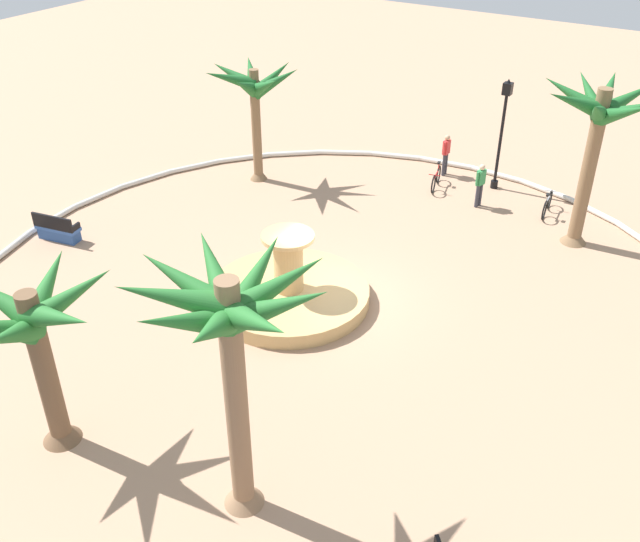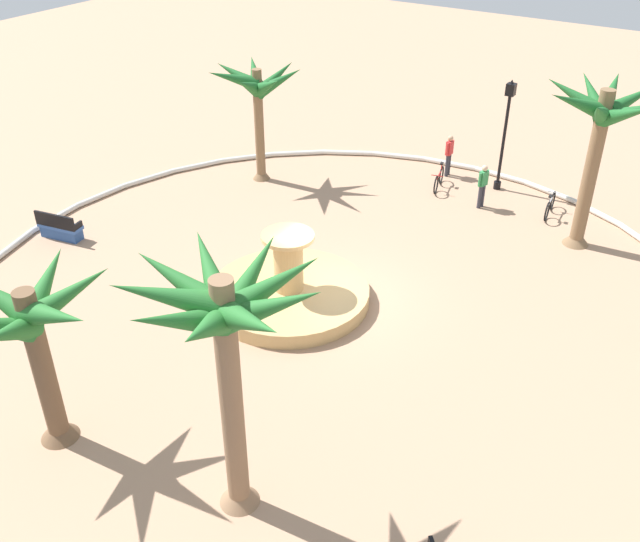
{
  "view_description": "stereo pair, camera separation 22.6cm",
  "coord_description": "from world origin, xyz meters",
  "px_view_note": "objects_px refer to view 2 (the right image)",
  "views": [
    {
      "loc": [
        -9.05,
        15.34,
        12.05
      ],
      "look_at": [
        0.31,
        0.24,
        1.0
      ],
      "focal_mm": 39.99,
      "sensor_mm": 36.0,
      "label": 1
    },
    {
      "loc": [
        -9.24,
        15.22,
        12.05
      ],
      "look_at": [
        0.31,
        0.24,
        1.0
      ],
      "focal_mm": 39.99,
      "sensor_mm": 36.0,
      "label": 2
    }
  ],
  "objects_px": {
    "bicycle_by_lamppost": "(550,206)",
    "bench_west": "(60,229)",
    "lamppost": "(506,127)",
    "palm_tree_by_curb": "(257,90)",
    "fountain": "(289,292)",
    "palm_tree_near_fountain": "(602,123)",
    "person_cyclist_helmet": "(449,153)",
    "palm_tree_far_side": "(224,328)",
    "person_cyclist_photo": "(483,184)",
    "palm_tree_mid_plaza": "(33,330)",
    "bicycle_red_frame": "(439,179)"
  },
  "relations": [
    {
      "from": "palm_tree_by_curb",
      "to": "bench_west",
      "type": "xyz_separation_m",
      "value": [
        2.88,
        7.68,
        -3.31
      ]
    },
    {
      "from": "bench_west",
      "to": "person_cyclist_photo",
      "type": "height_order",
      "value": "person_cyclist_photo"
    },
    {
      "from": "lamppost",
      "to": "fountain",
      "type": "bearing_deg",
      "value": 77.38
    },
    {
      "from": "fountain",
      "to": "person_cyclist_photo",
      "type": "bearing_deg",
      "value": -105.43
    },
    {
      "from": "person_cyclist_helmet",
      "to": "palm_tree_by_curb",
      "type": "bearing_deg",
      "value": 34.99
    },
    {
      "from": "palm_tree_mid_plaza",
      "to": "palm_tree_far_side",
      "type": "bearing_deg",
      "value": -170.8
    },
    {
      "from": "palm_tree_far_side",
      "to": "bicycle_by_lamppost",
      "type": "bearing_deg",
      "value": -95.1
    },
    {
      "from": "lamppost",
      "to": "palm_tree_by_curb",
      "type": "bearing_deg",
      "value": 26.77
    },
    {
      "from": "palm_tree_near_fountain",
      "to": "person_cyclist_helmet",
      "type": "height_order",
      "value": "palm_tree_near_fountain"
    },
    {
      "from": "palm_tree_by_curb",
      "to": "palm_tree_mid_plaza",
      "type": "relative_size",
      "value": 1.09
    },
    {
      "from": "fountain",
      "to": "bench_west",
      "type": "distance_m",
      "value": 8.9
    },
    {
      "from": "palm_tree_by_curb",
      "to": "palm_tree_far_side",
      "type": "relative_size",
      "value": 0.81
    },
    {
      "from": "palm_tree_mid_plaza",
      "to": "lamppost",
      "type": "xyz_separation_m",
      "value": [
        -3.72,
        -18.37,
        -0.56
      ]
    },
    {
      "from": "palm_tree_by_curb",
      "to": "person_cyclist_photo",
      "type": "distance_m",
      "value": 9.17
    },
    {
      "from": "bicycle_by_lamppost",
      "to": "palm_tree_far_side",
      "type": "bearing_deg",
      "value": 84.9
    },
    {
      "from": "person_cyclist_helmet",
      "to": "bicycle_by_lamppost",
      "type": "bearing_deg",
      "value": 164.62
    },
    {
      "from": "bench_west",
      "to": "person_cyclist_helmet",
      "type": "relative_size",
      "value": 0.97
    },
    {
      "from": "fountain",
      "to": "palm_tree_near_fountain",
      "type": "distance_m",
      "value": 11.01
    },
    {
      "from": "palm_tree_far_side",
      "to": "bicycle_red_frame",
      "type": "bearing_deg",
      "value": -79.95
    },
    {
      "from": "person_cyclist_photo",
      "to": "lamppost",
      "type": "bearing_deg",
      "value": -88.64
    },
    {
      "from": "palm_tree_mid_plaza",
      "to": "bicycle_red_frame",
      "type": "relative_size",
      "value": 2.55
    },
    {
      "from": "lamppost",
      "to": "person_cyclist_photo",
      "type": "height_order",
      "value": "lamppost"
    },
    {
      "from": "palm_tree_far_side",
      "to": "fountain",
      "type": "bearing_deg",
      "value": -63.47
    },
    {
      "from": "palm_tree_far_side",
      "to": "palm_tree_near_fountain",
      "type": "bearing_deg",
      "value": -101.05
    },
    {
      "from": "bicycle_by_lamppost",
      "to": "palm_tree_mid_plaza",
      "type": "bearing_deg",
      "value": 70.41
    },
    {
      "from": "lamppost",
      "to": "person_cyclist_photo",
      "type": "distance_m",
      "value": 2.47
    },
    {
      "from": "palm_tree_near_fountain",
      "to": "bench_west",
      "type": "bearing_deg",
      "value": 31.29
    },
    {
      "from": "bench_west",
      "to": "lamppost",
      "type": "bearing_deg",
      "value": -133.41
    },
    {
      "from": "palm_tree_mid_plaza",
      "to": "person_cyclist_helmet",
      "type": "distance_m",
      "value": 18.67
    },
    {
      "from": "fountain",
      "to": "palm_tree_far_side",
      "type": "distance_m",
      "value": 8.65
    },
    {
      "from": "bench_west",
      "to": "person_cyclist_helmet",
      "type": "height_order",
      "value": "person_cyclist_helmet"
    },
    {
      "from": "bicycle_red_frame",
      "to": "bicycle_by_lamppost",
      "type": "distance_m",
      "value": 4.38
    },
    {
      "from": "palm_tree_mid_plaza",
      "to": "bicycle_red_frame",
      "type": "distance_m",
      "value": 17.46
    },
    {
      "from": "bicycle_by_lamppost",
      "to": "person_cyclist_helmet",
      "type": "relative_size",
      "value": 1.01
    },
    {
      "from": "palm_tree_mid_plaza",
      "to": "bench_west",
      "type": "height_order",
      "value": "palm_tree_mid_plaza"
    },
    {
      "from": "bicycle_red_frame",
      "to": "fountain",
      "type": "bearing_deg",
      "value": 87.25
    },
    {
      "from": "bicycle_by_lamppost",
      "to": "person_cyclist_photo",
      "type": "bearing_deg",
      "value": 17.36
    },
    {
      "from": "bench_west",
      "to": "bicycle_red_frame",
      "type": "distance_m",
      "value": 14.18
    },
    {
      "from": "fountain",
      "to": "person_cyclist_helmet",
      "type": "bearing_deg",
      "value": -91.33
    },
    {
      "from": "lamppost",
      "to": "bicycle_by_lamppost",
      "type": "xyz_separation_m",
      "value": [
        -2.41,
        1.14,
        -2.16
      ]
    },
    {
      "from": "palm_tree_by_curb",
      "to": "bicycle_red_frame",
      "type": "height_order",
      "value": "palm_tree_by_curb"
    },
    {
      "from": "palm_tree_near_fountain",
      "to": "bicycle_by_lamppost",
      "type": "bearing_deg",
      "value": -47.83
    },
    {
      "from": "lamppost",
      "to": "bicycle_by_lamppost",
      "type": "height_order",
      "value": "lamppost"
    },
    {
      "from": "bench_west",
      "to": "palm_tree_mid_plaza",
      "type": "bearing_deg",
      "value": 139.49
    },
    {
      "from": "bicycle_red_frame",
      "to": "person_cyclist_helmet",
      "type": "distance_m",
      "value": 1.46
    },
    {
      "from": "bicycle_red_frame",
      "to": "bench_west",
      "type": "bearing_deg",
      "value": 49.0
    },
    {
      "from": "bicycle_by_lamppost",
      "to": "bench_west",
      "type": "bearing_deg",
      "value": 38.22
    },
    {
      "from": "bicycle_by_lamppost",
      "to": "person_cyclist_helmet",
      "type": "xyz_separation_m",
      "value": [
        4.59,
        -1.26,
        0.58
      ]
    },
    {
      "from": "palm_tree_by_curb",
      "to": "lamppost",
      "type": "height_order",
      "value": "palm_tree_by_curb"
    },
    {
      "from": "bicycle_red_frame",
      "to": "lamppost",
      "type": "bearing_deg",
      "value": -148.36
    }
  ]
}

